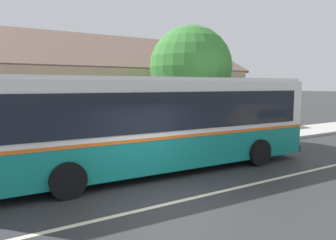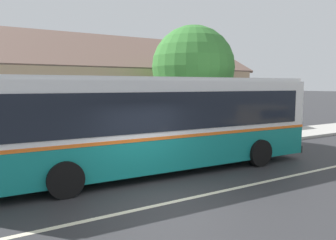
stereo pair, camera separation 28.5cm
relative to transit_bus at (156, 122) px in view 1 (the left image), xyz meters
The scene contains 7 objects.
ground_plane 3.61m from the transit_bus, 113.01° to the right, with size 300.00×300.00×0.00m, color #2D2D30.
sidewalk_far 3.73m from the transit_bus, 111.68° to the left, with size 60.00×3.00×0.15m, color #ADAAA3.
lane_divider_stripe 3.61m from the transit_bus, 113.01° to the right, with size 60.00×0.16×0.01m, color beige.
community_building 11.98m from the transit_bus, 98.10° to the left, with size 26.19×10.63×7.46m.
transit_bus is the anchor object (origin of this frame).
street_tree_primary 6.36m from the transit_bus, 42.37° to the left, with size 4.23×4.23×6.04m.
bus_stop_sign 5.97m from the transit_bus, 20.50° to the left, with size 0.36×0.07×2.40m.
Camera 1 is at (-4.48, -6.77, 3.01)m, focal length 35.00 mm.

